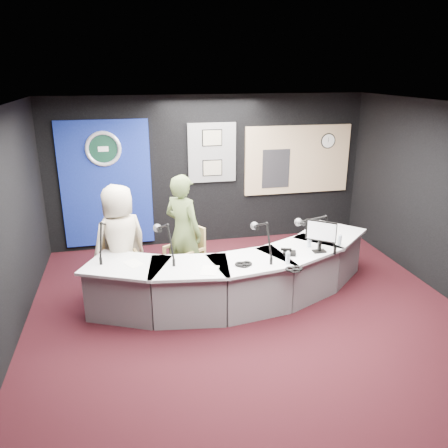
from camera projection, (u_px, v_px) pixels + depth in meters
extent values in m
plane|color=black|center=(251.00, 317.00, 6.16)|extent=(6.00, 6.00, 0.00)
cube|color=silver|center=(255.00, 107.00, 5.25)|extent=(6.00, 6.00, 0.02)
cube|color=black|center=(209.00, 171.00, 8.47)|extent=(6.00, 0.02, 2.80)
cube|color=black|center=(379.00, 364.00, 2.94)|extent=(6.00, 0.02, 2.80)
cube|color=navy|center=(106.00, 184.00, 8.11)|extent=(1.60, 0.05, 2.30)
torus|color=silver|center=(103.00, 149.00, 7.86)|extent=(0.63, 0.07, 0.63)
cylinder|color=black|center=(103.00, 149.00, 7.86)|extent=(0.48, 0.01, 0.48)
cube|color=slate|center=(212.00, 153.00, 8.34)|extent=(0.90, 0.04, 1.10)
cube|color=gray|center=(212.00, 138.00, 8.22)|extent=(0.34, 0.02, 0.27)
cube|color=gray|center=(212.00, 168.00, 8.40)|extent=(0.34, 0.02, 0.27)
cube|color=tan|center=(298.00, 160.00, 8.75)|extent=(2.12, 0.06, 1.32)
cube|color=beige|center=(298.00, 160.00, 8.74)|extent=(2.00, 0.02, 1.20)
cube|color=black|center=(276.00, 169.00, 8.68)|extent=(0.55, 0.02, 0.75)
cylinder|color=white|center=(328.00, 141.00, 8.73)|extent=(0.28, 0.01, 0.28)
cube|color=#6B645A|center=(122.00, 250.00, 6.80)|extent=(0.51, 0.18, 0.70)
imported|color=beige|center=(120.00, 242.00, 6.50)|extent=(0.99, 0.86, 1.71)
imported|color=#516434|center=(183.00, 232.00, 6.78)|extent=(0.75, 0.77, 1.79)
cube|color=black|center=(321.00, 231.00, 6.31)|extent=(0.33, 0.26, 0.27)
cube|color=black|center=(289.00, 253.00, 6.31)|extent=(0.22, 0.19, 0.04)
torus|color=black|center=(294.00, 269.00, 5.83)|extent=(0.21, 0.21, 0.03)
torus|color=black|center=(243.00, 264.00, 5.98)|extent=(0.21, 0.21, 0.04)
cube|color=white|center=(133.00, 263.00, 6.03)|extent=(0.30, 0.33, 0.00)
cube|color=white|center=(209.00, 270.00, 5.82)|extent=(0.31, 0.36, 0.00)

